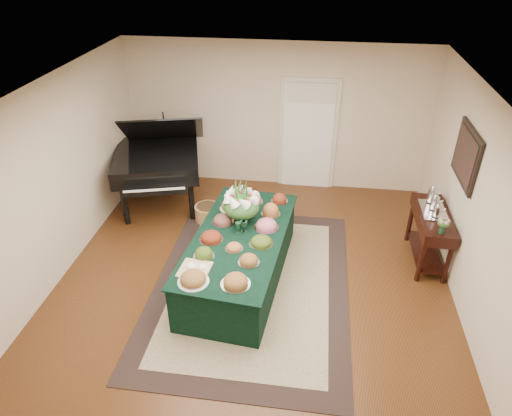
# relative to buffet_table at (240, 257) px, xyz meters

# --- Properties ---
(ground) EXTENTS (6.00, 6.00, 0.00)m
(ground) POSITION_rel_buffet_table_xyz_m (0.20, -0.06, -0.37)
(ground) COLOR black
(ground) RESTS_ON ground
(area_rug) EXTENTS (2.69, 3.77, 0.01)m
(area_rug) POSITION_rel_buffet_table_xyz_m (0.19, -0.14, -0.36)
(area_rug) COLOR black
(area_rug) RESTS_ON ground
(kitchen_doorway) EXTENTS (1.05, 0.07, 2.10)m
(kitchen_doorway) POSITION_rel_buffet_table_xyz_m (0.80, 2.91, 0.66)
(kitchen_doorway) COLOR silver
(kitchen_doorway) RESTS_ON ground
(buffet_table) EXTENTS (1.43, 2.63, 0.73)m
(buffet_table) POSITION_rel_buffet_table_xyz_m (0.00, 0.00, 0.00)
(buffet_table) COLOR black
(buffet_table) RESTS_ON ground
(food_platters) EXTENTS (1.16, 2.36, 0.14)m
(food_platters) POSITION_rel_buffet_table_xyz_m (-0.01, 0.03, 0.41)
(food_platters) COLOR silver
(food_platters) RESTS_ON buffet_table
(cutting_board) EXTENTS (0.40, 0.40, 0.10)m
(cutting_board) POSITION_rel_buffet_table_xyz_m (-0.42, -0.77, 0.39)
(cutting_board) COLOR tan
(cutting_board) RESTS_ON buffet_table
(green_goblets) EXTENTS (0.16, 0.13, 0.18)m
(green_goblets) POSITION_rel_buffet_table_xyz_m (0.02, 0.10, 0.45)
(green_goblets) COLOR #143320
(green_goblets) RESTS_ON buffet_table
(floral_centerpiece) EXTENTS (0.53, 0.53, 0.53)m
(floral_centerpiece) POSITION_rel_buffet_table_xyz_m (-0.03, 0.38, 0.67)
(floral_centerpiece) COLOR #143320
(floral_centerpiece) RESTS_ON buffet_table
(grand_piano) EXTENTS (1.78, 1.98, 1.75)m
(grand_piano) POSITION_rel_buffet_table_xyz_m (-1.75, 1.85, 0.51)
(grand_piano) COLOR black
(grand_piano) RESTS_ON ground
(wicker_basket) EXTENTS (0.43, 0.43, 0.27)m
(wicker_basket) POSITION_rel_buffet_table_xyz_m (-0.81, 1.43, -0.23)
(wicker_basket) COLOR #9F7340
(wicker_basket) RESTS_ON ground
(mahogany_sideboard) EXTENTS (0.45, 1.19, 0.82)m
(mahogany_sideboard) POSITION_rel_buffet_table_xyz_m (2.69, 0.79, 0.26)
(mahogany_sideboard) COLOR black
(mahogany_sideboard) RESTS_ON ground
(tea_service) EXTENTS (0.34, 0.58, 0.30)m
(tea_service) POSITION_rel_buffet_table_xyz_m (2.69, 0.92, 0.57)
(tea_service) COLOR silver
(tea_service) RESTS_ON mahogany_sideboard
(pink_bouquet) EXTENTS (0.18, 0.18, 0.23)m
(pink_bouquet) POSITION_rel_buffet_table_xyz_m (2.69, 0.32, 0.61)
(pink_bouquet) COLOR #143320
(pink_bouquet) RESTS_ON mahogany_sideboard
(wall_painting) EXTENTS (0.05, 0.95, 0.75)m
(wall_painting) POSITION_rel_buffet_table_xyz_m (2.91, 0.79, 1.38)
(wall_painting) COLOR black
(wall_painting) RESTS_ON ground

